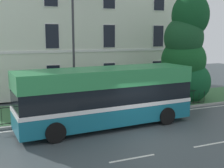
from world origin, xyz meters
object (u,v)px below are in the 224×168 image
(evergreen_tree, at_px, (186,54))
(street_lamp_post, at_px, (73,46))
(georgian_townhouse, at_px, (66,19))
(litter_bin, at_px, (125,100))
(single_decker_bus, at_px, (106,96))

(evergreen_tree, height_order, street_lamp_post, evergreen_tree)
(georgian_townhouse, bearing_deg, street_lamp_post, -102.07)
(litter_bin, bearing_deg, street_lamp_post, 173.70)
(litter_bin, bearing_deg, evergreen_tree, 9.63)
(single_decker_bus, bearing_deg, street_lamp_post, 103.36)
(evergreen_tree, distance_m, single_decker_bus, 8.63)
(single_decker_bus, relative_size, street_lamp_post, 1.34)
(georgian_townhouse, height_order, litter_bin, georgian_townhouse)
(street_lamp_post, bearing_deg, evergreen_tree, 3.61)
(georgian_townhouse, height_order, street_lamp_post, georgian_townhouse)
(evergreen_tree, bearing_deg, litter_bin, -170.37)
(evergreen_tree, bearing_deg, georgian_townhouse, 127.90)
(georgian_townhouse, distance_m, single_decker_bus, 12.90)
(georgian_townhouse, distance_m, litter_bin, 11.00)
(street_lamp_post, bearing_deg, litter_bin, -6.30)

